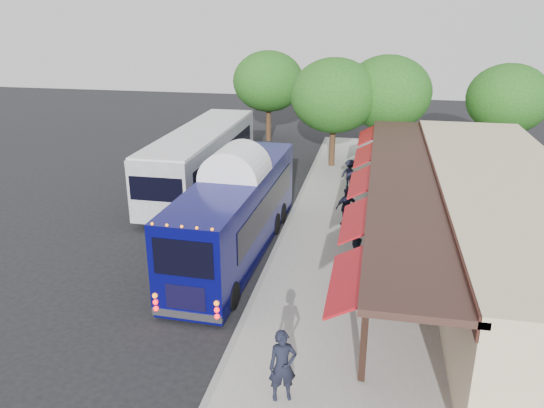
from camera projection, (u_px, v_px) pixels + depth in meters
The scene contains 15 objects.
ground at pixel (254, 296), 18.19m from camera, with size 90.00×90.00×0.00m, color black.
sidewalk at pixel (400, 256), 20.92m from camera, with size 10.00×40.00×0.15m, color #9E9B93.
curb at pixel (278, 246), 21.84m from camera, with size 0.20×40.00×0.16m, color gray.
station_shelter at pixel (498, 221), 19.69m from camera, with size 8.15×20.00×3.60m.
coach_bus at pixel (237, 209), 20.79m from camera, with size 2.67×11.09×3.52m.
city_bus at pixel (202, 157), 28.32m from camera, with size 2.77×12.36×3.32m.
ped_a at pixel (283, 366), 12.86m from camera, with size 0.69×0.46×1.90m, color black.
ped_b at pixel (355, 260), 18.53m from camera, with size 0.83×0.65×1.71m, color black.
ped_c at pixel (346, 207), 23.43m from camera, with size 1.02×0.43×1.75m, color black.
ped_d at pixel (350, 174), 28.31m from camera, with size 1.05×0.61×1.63m, color black.
sign_board at pixel (347, 265), 18.26m from camera, with size 0.20×0.53×1.19m.
tree_left at pixel (334, 96), 31.45m from camera, with size 5.21×5.21×6.67m.
tree_mid at pixel (387, 93), 32.05m from camera, with size 5.29×5.29×6.77m.
tree_right at pixel (508, 99), 31.86m from camera, with size 4.92×4.92×6.30m.
tree_far at pixel (268, 81), 38.34m from camera, with size 5.12×5.12×6.55m.
Camera 1 is at (3.74, -15.56, 9.23)m, focal length 35.00 mm.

